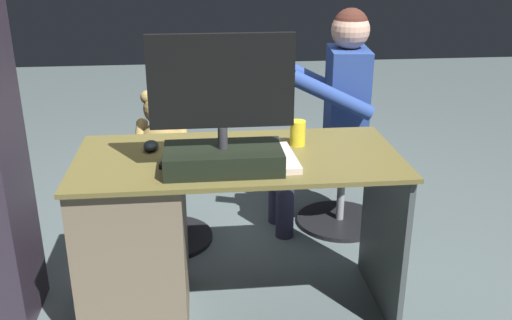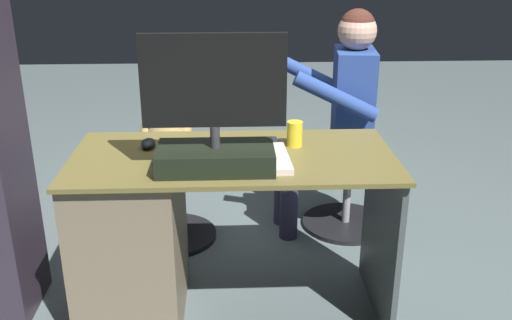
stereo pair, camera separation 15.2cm
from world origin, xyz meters
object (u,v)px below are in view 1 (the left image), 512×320
desk (156,236)px  teddy_bear (161,130)px  tv_remote (169,160)px  monitor (223,132)px  keyboard (231,145)px  office_chair_teddy (165,195)px  computer_mouse (151,146)px  person (333,103)px  visitor_chair (342,181)px  cup (298,133)px

desk → teddy_bear: bearing=-90.2°
tv_remote → monitor: bearing=168.1°
tv_remote → teddy_bear: 0.73m
keyboard → office_chair_teddy: size_ratio=0.86×
computer_mouse → person: bearing=-144.4°
person → monitor: bearing=54.9°
computer_mouse → desk: bearing=92.6°
computer_mouse → visitor_chair: bearing=-146.2°
visitor_chair → tv_remote: bearing=41.8°
desk → teddy_bear: teddy_bear is taller
desk → computer_mouse: computer_mouse is taller
desk → cup: (-0.60, -0.10, 0.40)m
cup → monitor: bearing=35.9°
monitor → computer_mouse: size_ratio=5.46×
monitor → tv_remote: size_ratio=3.49×
keyboard → computer_mouse: computer_mouse is taller
keyboard → visitor_chair: (-0.66, -0.67, -0.48)m
keyboard → office_chair_teddy: keyboard is taller
monitor → tv_remote: (0.20, -0.09, -0.14)m
keyboard → cup: (-0.28, -0.00, 0.04)m
teddy_bear → visitor_chair: teddy_bear is taller
office_chair_teddy → person: bearing=-174.1°
office_chair_teddy → person: (-0.90, -0.09, 0.45)m
cup → keyboard: bearing=0.4°
teddy_bear → visitor_chair: (-0.98, -0.09, -0.37)m
teddy_bear → cup: bearing=136.0°
monitor → visitor_chair: monitor is taller
keyboard → tv_remote: keyboard is taller
monitor → office_chair_teddy: monitor is taller
cup → visitor_chair: size_ratio=0.22×
teddy_bear → person: size_ratio=0.31×
tv_remote → visitor_chair: (-0.91, -0.81, -0.48)m
keyboard → computer_mouse: 0.33m
office_chair_teddy → person: 1.01m
monitor → visitor_chair: 1.30m
monitor → keyboard: 0.27m
cup → tv_remote: size_ratio=0.70×
person → visitor_chair: bearing=-174.1°
computer_mouse → teddy_bear: 0.58m
computer_mouse → teddy_bear: size_ratio=0.26×
desk → teddy_bear: size_ratio=3.44×
cup → office_chair_teddy: 0.97m
cup → visitor_chair: (-0.38, -0.67, -0.52)m
keyboard → tv_remote: 0.29m
desk → monitor: (-0.28, 0.14, 0.49)m
desk → computer_mouse: 0.38m
keyboard → cup: cup is taller
teddy_bear → visitor_chair: 1.05m
monitor → person: (-0.63, -0.89, -0.16)m
computer_mouse → office_chair_teddy: size_ratio=0.20×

